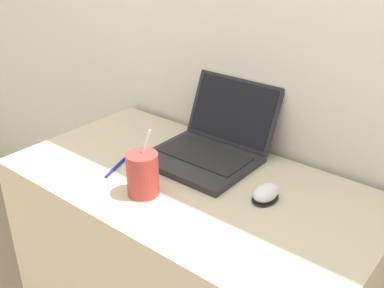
# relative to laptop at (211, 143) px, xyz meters

# --- Properties ---
(desk) EXTENTS (1.08, 0.58, 0.74)m
(desk) POSITION_rel_laptop_xyz_m (0.04, -0.15, -0.41)
(desk) COLOR beige
(desk) RESTS_ON ground_plane
(laptop) EXTENTS (0.31, 0.35, 0.22)m
(laptop) POSITION_rel_laptop_xyz_m (0.00, 0.00, 0.00)
(laptop) COLOR #232326
(laptop) RESTS_ON desk
(drink_cup) EXTENTS (0.09, 0.09, 0.19)m
(drink_cup) POSITION_rel_laptop_xyz_m (-0.01, -0.29, 0.02)
(drink_cup) COLOR #9E332D
(drink_cup) RESTS_ON desk
(computer_mouse) EXTENTS (0.06, 0.09, 0.04)m
(computer_mouse) POSITION_rel_laptop_xyz_m (0.26, -0.11, -0.03)
(computer_mouse) COLOR black
(computer_mouse) RESTS_ON desk
(pen) EXTENTS (0.06, 0.14, 0.01)m
(pen) POSITION_rel_laptop_xyz_m (-0.18, -0.23, -0.04)
(pen) COLOR #191999
(pen) RESTS_ON desk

